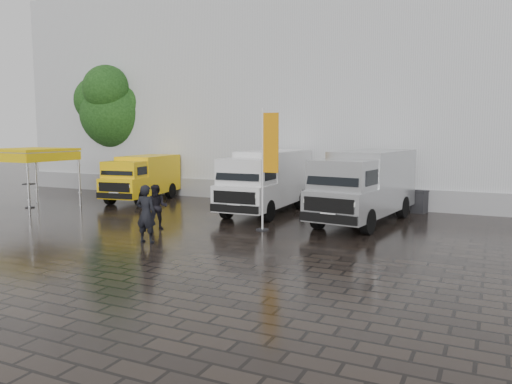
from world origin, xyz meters
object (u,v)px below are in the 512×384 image
van_silver (364,187)px  person_tent (157,207)px  wheelie_bin (420,202)px  flagpole (267,164)px  van_yellow (142,179)px  person_front (146,214)px  van_white (266,182)px  cocktail_table (29,196)px  canopy_tent (30,152)px

van_silver → person_tent: van_silver is taller
wheelie_bin → person_tent: person_tent is taller
flagpole → person_tent: size_ratio=2.68×
van_yellow → person_front: 10.25m
van_yellow → person_front: size_ratio=2.66×
van_yellow → person_tent: size_ratio=3.05×
van_yellow → person_tent: van_yellow is taller
van_white → person_tent: bearing=-113.7°
van_white → person_tent: size_ratio=3.82×
wheelie_bin → person_tent: bearing=-121.6°
wheelie_bin → person_front: bearing=-111.4°
van_silver → cocktail_table: bearing=-161.4°
person_front → person_tent: (-1.09, 2.03, -0.12)m
wheelie_bin → flagpole: bearing=-110.1°
person_front → wheelie_bin: bearing=-133.8°
van_white → person_front: bearing=-99.7°
canopy_tent → person_tent: canopy_tent is taller
van_white → canopy_tent: 11.28m
van_white → person_front: 7.34m
van_yellow → van_white: van_white is taller
van_yellow → wheelie_bin: (13.76, 2.24, -0.66)m
van_yellow → van_white: size_ratio=0.80×
canopy_tent → flagpole: (12.31, -0.07, -0.19)m
van_silver → person_tent: 8.17m
van_silver → flagpole: size_ratio=1.47×
van_yellow → person_tent: bearing=-55.9°
canopy_tent → van_white: bearing=19.0°
wheelie_bin → cocktail_table: bearing=-145.1°
person_tent → van_white: bearing=43.8°
canopy_tent → wheelie_bin: canopy_tent is taller
van_yellow → person_front: bearing=-59.1°
flagpole → person_tent: (-3.85, -1.50, -1.64)m
van_white → cocktail_table: van_white is taller
person_front → flagpole: bearing=-136.2°
van_yellow → flagpole: 10.32m
cocktail_table → van_white: bearing=18.1°
canopy_tent → wheelie_bin: (16.84, 6.58, -2.15)m
flagpole → person_front: size_ratio=2.34×
van_silver → person_front: 8.74m
van_yellow → cocktail_table: size_ratio=4.38×
cocktail_table → person_front: 10.53m
flagpole → person_tent: flagpole is taller
person_front → canopy_tent: bearing=-28.8°
van_silver → person_tent: size_ratio=3.94×
van_yellow → person_front: van_yellow is taller
canopy_tent → person_front: 10.35m
van_white → flagpole: size_ratio=1.42×
van_white → canopy_tent: size_ratio=2.01×
person_tent → van_silver: bearing=10.9°
van_yellow → person_front: (6.47, -7.95, -0.22)m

